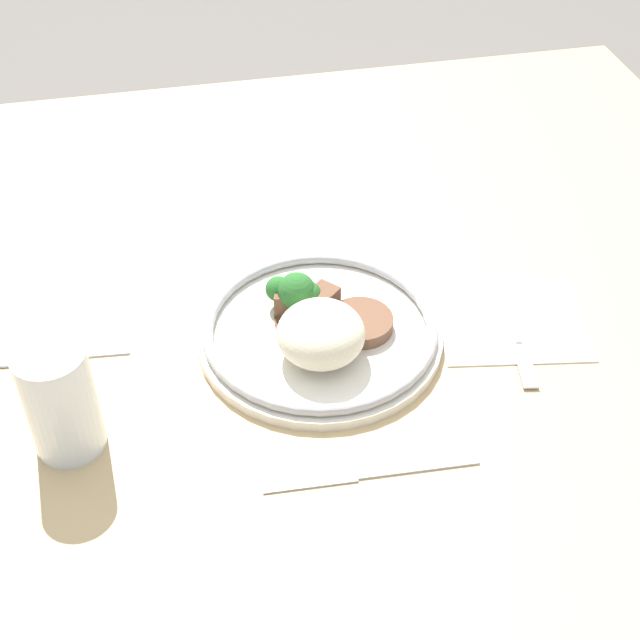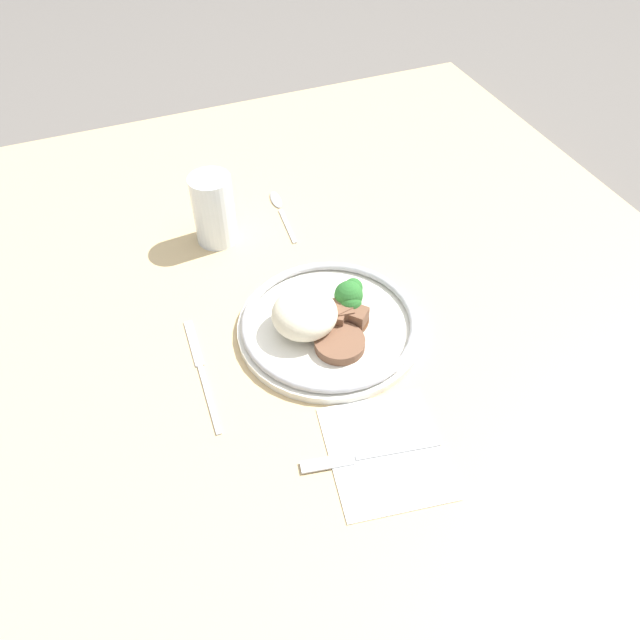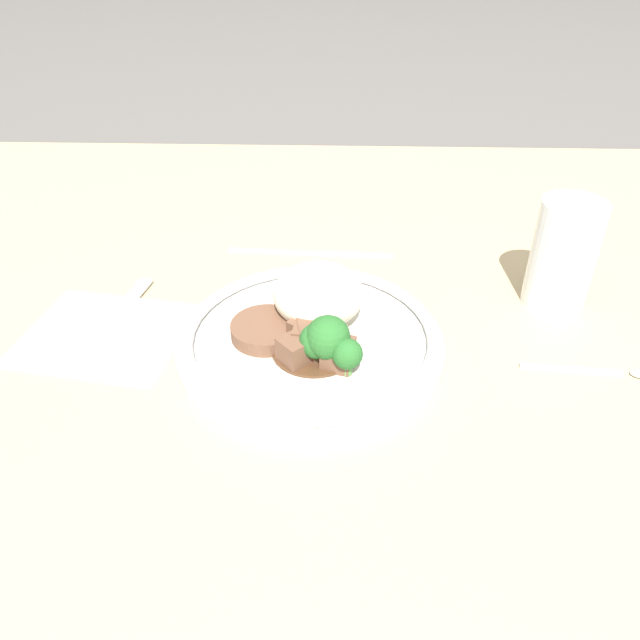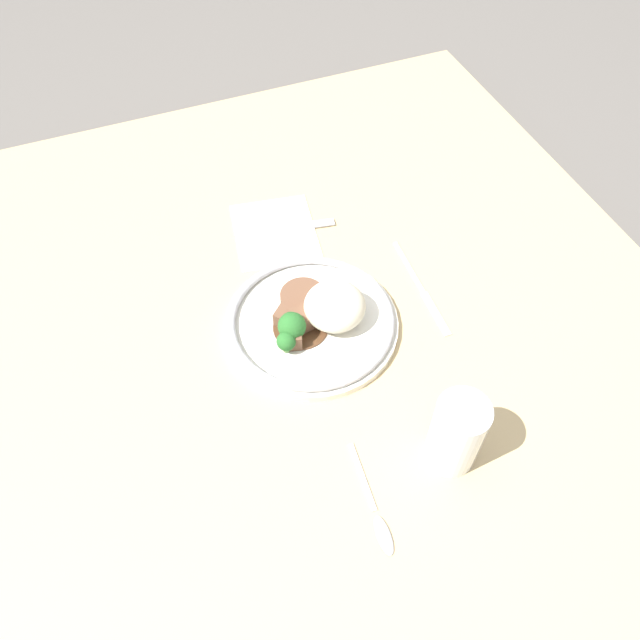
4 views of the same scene
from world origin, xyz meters
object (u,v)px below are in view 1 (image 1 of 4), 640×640
Objects in this scene: plate at (319,328)px; spoon at (27,360)px; juice_glass at (61,404)px; knife at (364,476)px; fork at (519,341)px.

spoon is (0.31, -0.04, -0.02)m from plate.
juice_glass reaches higher than knife.
plate is 0.28m from juice_glass.
spoon is at bearing -69.70° from juice_glass.
juice_glass is at bearing 18.74° from plate.
juice_glass is at bearing -17.46° from knife.
knife is (-0.00, 0.19, -0.02)m from plate.
spoon is (0.05, -0.12, -0.05)m from juice_glass.
juice_glass reaches higher than fork.
juice_glass is at bearing 115.19° from spoon.
juice_glass reaches higher than spoon.
spoon is at bearing -32.73° from knife.
juice_glass is at bearing -74.29° from fork.
juice_glass is 0.58× the size of knife.
fork is (-0.21, 0.05, -0.02)m from plate.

